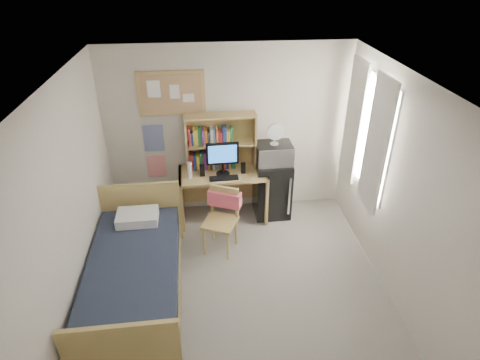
{
  "coord_description": "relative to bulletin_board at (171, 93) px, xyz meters",
  "views": [
    {
      "loc": [
        -0.35,
        -3.43,
        3.68
      ],
      "look_at": [
        0.1,
        1.2,
        0.98
      ],
      "focal_mm": 30.0,
      "sensor_mm": 36.0,
      "label": 1
    }
  ],
  "objects": [
    {
      "name": "wall_right",
      "position": [
        2.58,
        -2.08,
        -0.62
      ],
      "size": [
        0.04,
        4.2,
        2.6
      ],
      "primitive_type": "cube",
      "color": "beige",
      "rests_on": "floor"
    },
    {
      "name": "curtain_right",
      "position": [
        2.5,
        -0.48,
        -0.32
      ],
      "size": [
        0.04,
        0.55,
        1.7
      ],
      "primitive_type": "cube",
      "color": "silver",
      "rests_on": "wall_right"
    },
    {
      "name": "wall_back",
      "position": [
        0.78,
        0.02,
        -0.62
      ],
      "size": [
        3.6,
        0.04,
        2.6
      ],
      "primitive_type": "cube",
      "color": "beige",
      "rests_on": "floor"
    },
    {
      "name": "microwave",
      "position": [
        1.44,
        -0.29,
        -0.86
      ],
      "size": [
        0.53,
        0.41,
        0.3
      ],
      "primitive_type": "cube",
      "rotation": [
        0.0,
        0.0,
        0.02
      ],
      "color": "silver",
      "rests_on": "mini_fridge"
    },
    {
      "name": "desk",
      "position": [
        0.67,
        -0.33,
        -1.52
      ],
      "size": [
        1.32,
        0.7,
        0.81
      ],
      "primitive_type": "cube",
      "rotation": [
        0.0,
        0.0,
        0.04
      ],
      "color": "tan",
      "rests_on": "floor"
    },
    {
      "name": "ceiling",
      "position": [
        0.78,
        -2.08,
        0.68
      ],
      "size": [
        3.6,
        4.2,
        0.02
      ],
      "primitive_type": "cube",
      "color": "silver",
      "rests_on": "wall_back"
    },
    {
      "name": "speaker_right",
      "position": [
        0.97,
        -0.37,
        -1.03
      ],
      "size": [
        0.07,
        0.07,
        0.16
      ],
      "primitive_type": "cube",
      "rotation": [
        0.0,
        0.0,
        0.04
      ],
      "color": "black",
      "rests_on": "desk"
    },
    {
      "name": "poster_japan",
      "position": [
        -0.32,
        0.01,
        -1.14
      ],
      "size": [
        0.28,
        0.01,
        0.36
      ],
      "primitive_type": "cube",
      "color": "red",
      "rests_on": "wall_back"
    },
    {
      "name": "mini_fridge",
      "position": [
        1.44,
        -0.27,
        -1.47
      ],
      "size": [
        0.55,
        0.55,
        0.91
      ],
      "primitive_type": "cube",
      "rotation": [
        0.0,
        0.0,
        0.02
      ],
      "color": "black",
      "rests_on": "floor"
    },
    {
      "name": "desk_fan",
      "position": [
        1.44,
        -0.29,
        -0.56
      ],
      "size": [
        0.25,
        0.25,
        0.31
      ],
      "primitive_type": "cylinder",
      "rotation": [
        0.0,
        0.0,
        0.02
      ],
      "color": "white",
      "rests_on": "microwave"
    },
    {
      "name": "floor",
      "position": [
        0.78,
        -2.08,
        -1.93
      ],
      "size": [
        3.6,
        4.2,
        0.02
      ],
      "primitive_type": "cube",
      "color": "gray",
      "rests_on": "ground"
    },
    {
      "name": "hutch",
      "position": [
        0.67,
        -0.18,
        -0.69
      ],
      "size": [
        1.04,
        0.3,
        0.84
      ],
      "primitive_type": "cube",
      "rotation": [
        0.0,
        0.0,
        0.04
      ],
      "color": "tan",
      "rests_on": "desk"
    },
    {
      "name": "hoodie",
      "position": [
        0.66,
        -0.91,
        -1.21
      ],
      "size": [
        0.48,
        0.31,
        0.22
      ],
      "primitive_type": "cube",
      "rotation": [
        0.0,
        0.0,
        -0.4
      ],
      "color": "#F55D71",
      "rests_on": "desk_chair"
    },
    {
      "name": "pillow",
      "position": [
        -0.49,
        -1.14,
        -1.27
      ],
      "size": [
        0.54,
        0.38,
        0.13
      ],
      "primitive_type": "cube",
      "rotation": [
        0.0,
        0.0,
        0.03
      ],
      "color": "white",
      "rests_on": "bed"
    },
    {
      "name": "keyboard",
      "position": [
        0.68,
        -0.53,
        -1.1
      ],
      "size": [
        0.42,
        0.15,
        0.02
      ],
      "primitive_type": "cube",
      "rotation": [
        0.0,
        0.0,
        0.04
      ],
      "color": "black",
      "rests_on": "desk"
    },
    {
      "name": "desk_chair",
      "position": [
        0.58,
        -1.1,
        -1.46
      ],
      "size": [
        0.6,
        0.6,
        0.92
      ],
      "primitive_type": "cube",
      "rotation": [
        0.0,
        0.0,
        -0.4
      ],
      "color": "tan",
      "rests_on": "floor"
    },
    {
      "name": "speaker_left",
      "position": [
        0.37,
        -0.4,
        -1.03
      ],
      "size": [
        0.07,
        0.07,
        0.17
      ],
      "primitive_type": "cube",
      "rotation": [
        0.0,
        0.0,
        0.04
      ],
      "color": "black",
      "rests_on": "desk"
    },
    {
      "name": "monitor",
      "position": [
        0.67,
        -0.39,
        -0.86
      ],
      "size": [
        0.47,
        0.05,
        0.5
      ],
      "primitive_type": "cube",
      "rotation": [
        0.0,
        0.0,
        0.04
      ],
      "color": "black",
      "rests_on": "desk"
    },
    {
      "name": "poster_wave",
      "position": [
        -0.32,
        0.01,
        -0.67
      ],
      "size": [
        0.3,
        0.01,
        0.42
      ],
      "primitive_type": "cube",
      "color": "navy",
      "rests_on": "wall_back"
    },
    {
      "name": "water_bottle",
      "position": [
        0.2,
        -0.45,
        -0.99
      ],
      "size": [
        0.07,
        0.07,
        0.24
      ],
      "primitive_type": "cylinder",
      "rotation": [
        0.0,
        0.0,
        0.04
      ],
      "color": "white",
      "rests_on": "desk"
    },
    {
      "name": "bulletin_board",
      "position": [
        0.0,
        0.0,
        0.0
      ],
      "size": [
        0.94,
        0.03,
        0.64
      ],
      "primitive_type": "cube",
      "color": "tan",
      "rests_on": "wall_back"
    },
    {
      "name": "window_unit",
      "position": [
        2.53,
        -0.88,
        -0.32
      ],
      "size": [
        0.1,
        1.4,
        1.7
      ],
      "primitive_type": "cube",
      "color": "white",
      "rests_on": "wall_right"
    },
    {
      "name": "curtain_left",
      "position": [
        2.5,
        -1.28,
        -0.32
      ],
      "size": [
        0.04,
        0.55,
        1.7
      ],
      "primitive_type": "cube",
      "color": "silver",
      "rests_on": "wall_right"
    },
    {
      "name": "bed",
      "position": [
        -0.47,
        -1.89,
        -1.63
      ],
      "size": [
        1.11,
        2.14,
        0.58
      ],
      "primitive_type": "cube",
      "rotation": [
        0.0,
        0.0,
        0.03
      ],
      "color": "black",
      "rests_on": "floor"
    },
    {
      "name": "wall_left",
      "position": [
        -1.02,
        -2.08,
        -0.62
      ],
      "size": [
        0.04,
        4.2,
        2.6
      ],
      "primitive_type": "cube",
      "color": "beige",
      "rests_on": "floor"
    }
  ]
}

